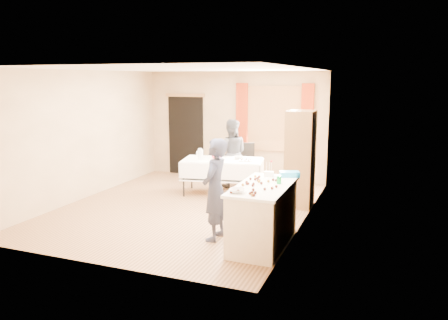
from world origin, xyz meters
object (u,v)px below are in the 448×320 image
at_px(party_table, 222,173).
at_px(cabinet, 300,159).
at_px(counter, 263,215).
at_px(woman, 231,153).
at_px(girl, 215,190).
at_px(chair, 246,173).

bearing_deg(party_table, cabinet, -21.33).
distance_m(counter, woman, 3.56).
xyz_separation_m(party_table, girl, (0.86, -2.53, 0.34)).
bearing_deg(woman, counter, 99.43).
relative_size(girl, woman, 1.01).
xyz_separation_m(cabinet, chair, (-1.47, 1.23, -0.63)).
distance_m(party_table, woman, 0.73).
height_order(party_table, chair, chair).
bearing_deg(chair, woman, -157.40).
distance_m(cabinet, party_table, 1.80).
height_order(counter, woman, woman).
bearing_deg(counter, woman, 117.80).
bearing_deg(woman, girl, 87.55).
distance_m(cabinet, counter, 2.23).
bearing_deg(woman, party_table, 75.62).
distance_m(cabinet, chair, 2.02).
bearing_deg(chair, cabinet, -62.54).
distance_m(cabinet, woman, 2.00).
bearing_deg(girl, cabinet, 158.70).
distance_m(chair, girl, 3.55).
bearing_deg(girl, chair, -170.25).
distance_m(party_table, girl, 2.70).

